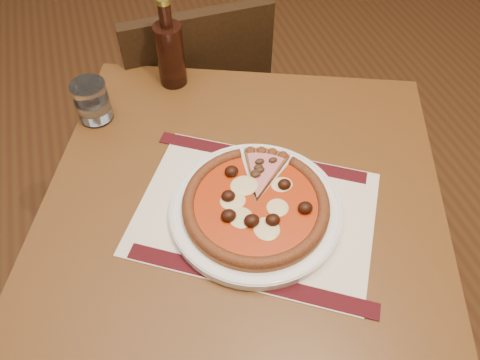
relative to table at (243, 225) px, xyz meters
name	(u,v)px	position (x,y,z in m)	size (l,w,h in m)	color
table	(243,225)	(0.00, 0.00, 0.00)	(1.05, 1.05, 0.75)	brown
chair_far	(197,100)	(0.04, 0.60, -0.16)	(0.41, 0.41, 0.86)	black
placemat	(255,213)	(0.01, -0.05, 0.10)	(0.46, 0.33, 0.00)	white
plate	(256,210)	(0.01, -0.05, 0.11)	(0.34, 0.34, 0.02)	white
pizza	(256,204)	(0.01, -0.05, 0.13)	(0.28, 0.28, 0.04)	brown
ham_slice	(269,169)	(0.07, 0.03, 0.13)	(0.10, 0.13, 0.02)	brown
water_glass	(92,101)	(-0.25, 0.33, 0.15)	(0.08, 0.08, 0.10)	white
bottle	(170,52)	(-0.05, 0.40, 0.19)	(0.07, 0.07, 0.22)	#37160D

